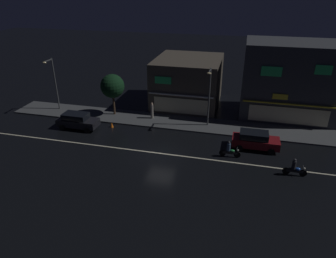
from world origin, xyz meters
The scene contains 14 objects.
ground_plane centered at (0.00, 0.00, 0.00)m, with size 140.00×140.00×0.00m, color black.
lane_divider_stripe centered at (0.00, 0.00, 0.01)m, with size 37.07×0.16×0.01m, color beige.
sidewalk_far centered at (0.00, 6.94, 0.07)m, with size 39.02×3.81×0.14m, color #424447.
storefront_left_block centered at (0.00, 13.22, 2.90)m, with size 7.86×8.93×5.80m.
storefront_center_block centered at (11.71, 12.17, 4.21)m, with size 10.16×6.81×8.43m.
streetlamp_west centered at (-14.77, 7.04, 3.85)m, with size 0.44×1.64×6.18m.
streetlamp_mid centered at (3.42, 6.68, 3.90)m, with size 0.44×1.64×6.27m.
pedestrian_on_sidewalk centered at (-2.94, 7.26, 1.01)m, with size 0.33×0.33×1.86m.
street_tree centered at (-7.56, 7.34, 3.54)m, with size 2.70×2.70×4.77m.
parked_car_near_kerb centered at (8.32, 3.07, 0.87)m, with size 4.30×1.98×1.67m.
parked_car_trailing centered at (-9.97, 3.11, 0.87)m, with size 4.30×1.98×1.67m.
motorcycle_lead centered at (11.40, -0.76, 0.63)m, with size 1.90×0.60×1.52m.
motorcycle_following centered at (6.13, 0.95, 0.63)m, with size 1.90×0.60×1.52m.
traffic_cone centered at (-6.56, 4.17, 0.28)m, with size 0.36×0.36×0.55m, color orange.
Camera 1 is at (6.50, -23.41, 14.20)m, focal length 32.79 mm.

